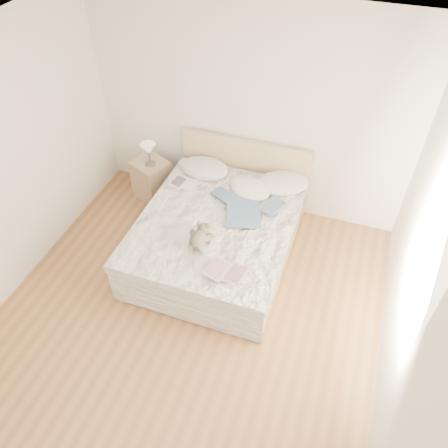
{
  "coord_description": "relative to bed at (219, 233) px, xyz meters",
  "views": [
    {
      "loc": [
        1.28,
        -2.27,
        3.99
      ],
      "look_at": [
        0.11,
        1.05,
        0.62
      ],
      "focal_mm": 35.0,
      "sensor_mm": 36.0,
      "label": 1
    }
  ],
  "objects": [
    {
      "name": "floor",
      "position": [
        0.0,
        -1.19,
        -0.31
      ],
      "size": [
        4.0,
        4.5,
        0.0
      ],
      "primitive_type": "cube",
      "color": "brown",
      "rests_on": "ground"
    },
    {
      "name": "ceiling",
      "position": [
        0.0,
        -1.19,
        2.39
      ],
      "size": [
        4.0,
        4.5,
        0.0
      ],
      "primitive_type": "cube",
      "color": "white",
      "rests_on": "ground"
    },
    {
      "name": "wall_back",
      "position": [
        0.0,
        1.06,
        1.04
      ],
      "size": [
        4.0,
        0.02,
        2.7
      ],
      "primitive_type": "cube",
      "color": "white",
      "rests_on": "ground"
    },
    {
      "name": "wall_right",
      "position": [
        2.0,
        -1.19,
        1.04
      ],
      "size": [
        0.02,
        4.5,
        2.7
      ],
      "primitive_type": "cube",
      "color": "white",
      "rests_on": "ground"
    },
    {
      "name": "window",
      "position": [
        1.99,
        -0.89,
        1.14
      ],
      "size": [
        0.02,
        1.3,
        1.1
      ],
      "primitive_type": "cube",
      "color": "white",
      "rests_on": "wall_right"
    },
    {
      "name": "bed",
      "position": [
        0.0,
        0.0,
        0.0
      ],
      "size": [
        1.72,
        2.14,
        1.0
      ],
      "color": "tan",
      "rests_on": "floor"
    },
    {
      "name": "nightstand",
      "position": [
        -1.24,
        0.71,
        -0.03
      ],
      "size": [
        0.57,
        0.55,
        0.56
      ],
      "primitive_type": "cube",
      "rotation": [
        0.0,
        0.0,
        -0.41
      ],
      "color": "#A08465",
      "rests_on": "floor"
    },
    {
      "name": "table_lamp",
      "position": [
        -1.21,
        0.68,
        0.48
      ],
      "size": [
        0.21,
        0.21,
        0.32
      ],
      "color": "#4A4441",
      "rests_on": "nightstand"
    },
    {
      "name": "pillow_left",
      "position": [
        -0.46,
        0.73,
        0.33
      ],
      "size": [
        0.67,
        0.49,
        0.19
      ],
      "primitive_type": "ellipsoid",
      "rotation": [
        0.0,
        0.0,
        -0.06
      ],
      "color": "silver",
      "rests_on": "bed"
    },
    {
      "name": "pillow_middle",
      "position": [
        0.21,
        0.54,
        0.33
      ],
      "size": [
        0.64,
        0.54,
        0.16
      ],
      "primitive_type": "ellipsoid",
      "rotation": [
        0.0,
        0.0,
        -0.35
      ],
      "color": "white",
      "rests_on": "bed"
    },
    {
      "name": "pillow_right",
      "position": [
        0.56,
        0.77,
        0.33
      ],
      "size": [
        0.79,
        0.7,
        0.2
      ],
      "primitive_type": "ellipsoid",
      "rotation": [
        0.0,
        0.0,
        0.46
      ],
      "color": "silver",
      "rests_on": "bed"
    },
    {
      "name": "blouse",
      "position": [
        0.26,
        0.14,
        0.32
      ],
      "size": [
        0.78,
        0.81,
        0.02
      ],
      "primitive_type": null,
      "rotation": [
        0.0,
        0.0,
        0.32
      ],
      "color": "#355171",
      "rests_on": "bed"
    },
    {
      "name": "photo_book",
      "position": [
        -0.58,
        0.37,
        0.32
      ],
      "size": [
        0.36,
        0.28,
        0.02
      ],
      "primitive_type": "cube",
      "rotation": [
        0.0,
        0.0,
        -0.15
      ],
      "color": "white",
      "rests_on": "bed"
    },
    {
      "name": "childrens_book",
      "position": [
        0.37,
        -0.79,
        0.32
      ],
      "size": [
        0.46,
        0.35,
        0.03
      ],
      "primitive_type": "cube",
      "rotation": [
        0.0,
        0.0,
        -0.19
      ],
      "color": "beige",
      "rests_on": "bed"
    },
    {
      "name": "teddy_bear",
      "position": [
        -0.04,
        -0.53,
        0.34
      ],
      "size": [
        0.24,
        0.33,
        0.16
      ],
      "primitive_type": null,
      "rotation": [
        0.0,
        0.0,
        0.07
      ],
      "color": "brown",
      "rests_on": "bed"
    }
  ]
}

